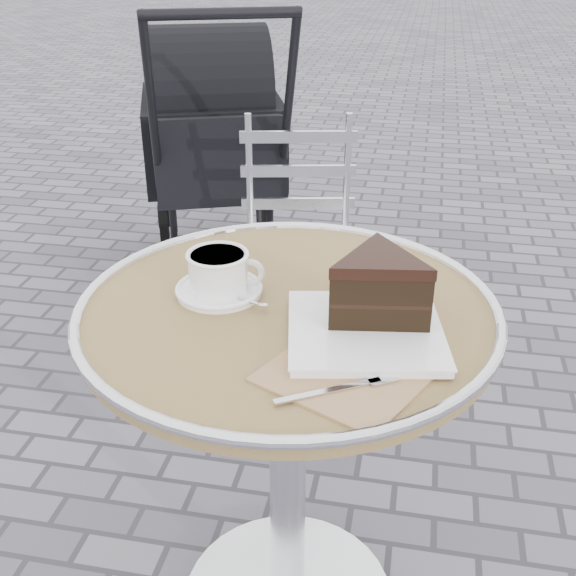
% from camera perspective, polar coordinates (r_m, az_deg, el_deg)
% --- Properties ---
extents(cafe_table, '(0.72, 0.72, 0.74)m').
position_cam_1_polar(cafe_table, '(1.30, -0.02, -7.77)').
color(cafe_table, silver).
rests_on(cafe_table, ground).
extents(cappuccino_set, '(0.17, 0.15, 0.08)m').
position_cam_1_polar(cappuccino_set, '(1.25, -5.44, 0.97)').
color(cappuccino_set, white).
rests_on(cappuccino_set, cafe_table).
extents(cake_plate_set, '(0.29, 0.40, 0.13)m').
position_cam_1_polar(cake_plate_set, '(1.13, 6.93, -0.81)').
color(cake_plate_set, '#A17658').
rests_on(cake_plate_set, cafe_table).
extents(bistro_chair, '(0.42, 0.42, 0.79)m').
position_cam_1_polar(bistro_chair, '(2.22, 0.84, 5.67)').
color(bistro_chair, silver).
rests_on(bistro_chair, ground).
extents(baby_stroller, '(0.80, 1.14, 1.09)m').
position_cam_1_polar(baby_stroller, '(2.84, -5.80, 10.54)').
color(baby_stroller, black).
rests_on(baby_stroller, ground).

